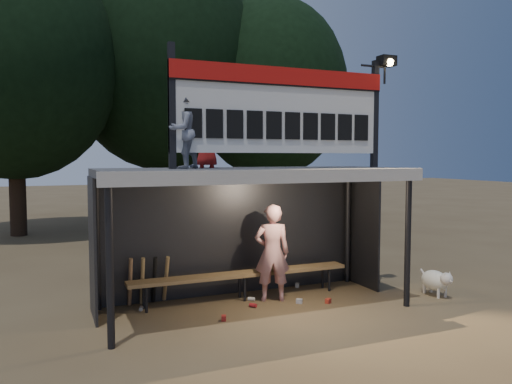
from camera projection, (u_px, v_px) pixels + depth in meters
ground at (254, 308)px, 8.28m from camera, size 80.00×80.00×0.00m
player at (272, 253)px, 8.66m from camera, size 0.71×0.57×1.69m
child_a at (182, 131)px, 7.69m from camera, size 0.72×0.70×1.17m
child_b at (207, 141)px, 8.33m from camera, size 0.52×0.44×0.91m
dugout_shelter at (249, 196)px, 8.38m from camera, size 5.10×2.08×2.32m
scoreboard_assembly at (285, 107)px, 8.26m from camera, size 4.10×0.27×1.99m
bench at (242, 275)px, 8.76m from camera, size 4.00×0.35×0.48m
tree_left at (13, 60)px, 15.55m from camera, size 6.46×6.46×9.27m
tree_mid at (162, 60)px, 18.82m from camera, size 7.22×7.22×10.36m
tree_right at (269, 88)px, 19.51m from camera, size 6.08×6.08×8.72m
dog at (436, 280)px, 8.99m from camera, size 0.36×0.81×0.49m
bats at (148, 280)px, 8.39m from camera, size 0.68×0.35×0.84m
litter at (259, 302)px, 8.49m from camera, size 3.14×1.42×0.08m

